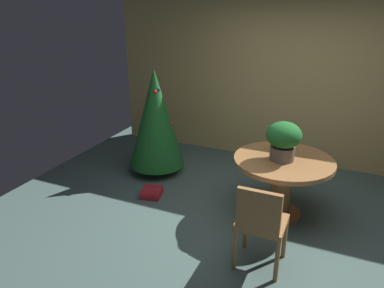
% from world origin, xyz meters
% --- Properties ---
extents(ground_plane, '(6.60, 6.60, 0.00)m').
position_xyz_m(ground_plane, '(0.00, 0.00, 0.00)').
color(ground_plane, '#4C6660').
extents(back_wall_panel, '(6.00, 0.10, 2.60)m').
position_xyz_m(back_wall_panel, '(0.00, 2.20, 1.30)').
color(back_wall_panel, tan).
rests_on(back_wall_panel, ground_plane).
extents(round_dining_table, '(1.15, 1.15, 0.74)m').
position_xyz_m(round_dining_table, '(0.17, 0.47, 0.54)').
color(round_dining_table, '#9E6B3D').
rests_on(round_dining_table, ground_plane).
extents(flower_vase, '(0.39, 0.39, 0.45)m').
position_xyz_m(flower_vase, '(0.15, 0.44, 0.99)').
color(flower_vase, '#665B51').
rests_on(flower_vase, round_dining_table).
extents(wooden_chair_near, '(0.45, 0.42, 0.90)m').
position_xyz_m(wooden_chair_near, '(0.17, -0.58, 0.52)').
color(wooden_chair_near, '#9E6B3D').
rests_on(wooden_chair_near, ground_plane).
extents(holiday_tree, '(0.81, 0.81, 1.56)m').
position_xyz_m(holiday_tree, '(-1.77, 0.93, 0.85)').
color(holiday_tree, brown).
rests_on(holiday_tree, ground_plane).
extents(gift_box_red, '(0.30, 0.32, 0.10)m').
position_xyz_m(gift_box_red, '(-1.46, 0.24, 0.05)').
color(gift_box_red, red).
rests_on(gift_box_red, ground_plane).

